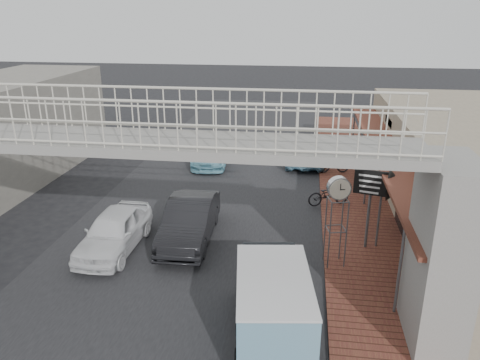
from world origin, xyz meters
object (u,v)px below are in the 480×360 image
(dark_sedan, at_px, (190,221))
(arrow_sign, at_px, (394,187))
(white_hatchback, at_px, (114,231))
(angkot_far, at_px, (211,152))
(angkot_van, at_px, (273,298))
(angkot_curb, at_px, (305,152))
(motorcycle_far, at_px, (334,164))
(street_clock, at_px, (339,192))
(motorcycle_near, at_px, (329,194))

(dark_sedan, xyz_separation_m, arrow_sign, (7.22, -0.06, 1.78))
(white_hatchback, relative_size, angkot_far, 0.94)
(angkot_van, bearing_deg, angkot_curb, 79.73)
(motorcycle_far, bearing_deg, angkot_curb, 28.33)
(angkot_far, xyz_separation_m, angkot_van, (4.56, -14.72, 0.63))
(white_hatchback, relative_size, angkot_van, 0.98)
(white_hatchback, distance_m, arrow_sign, 9.97)
(street_clock, bearing_deg, angkot_curb, 82.27)
(angkot_curb, distance_m, angkot_far, 5.30)
(angkot_far, height_order, angkot_van, angkot_van)
(white_hatchback, relative_size, motorcycle_far, 2.53)
(dark_sedan, xyz_separation_m, angkot_van, (3.51, -5.31, 0.51))
(white_hatchback, bearing_deg, motorcycle_near, 33.65)
(motorcycle_near, distance_m, street_clock, 5.53)
(dark_sedan, bearing_deg, angkot_far, 93.99)
(angkot_far, relative_size, motorcycle_far, 2.70)
(angkot_curb, bearing_deg, arrow_sign, 105.52)
(dark_sedan, relative_size, angkot_van, 1.09)
(angkot_van, relative_size, arrow_sign, 1.43)
(angkot_van, relative_size, street_clock, 1.39)
(street_clock, height_order, arrow_sign, street_clock)
(angkot_curb, bearing_deg, motorcycle_near, 99.03)
(angkot_far, distance_m, arrow_sign, 12.72)
(angkot_curb, relative_size, angkot_van, 1.03)
(street_clock, bearing_deg, angkot_far, 107.61)
(dark_sedan, xyz_separation_m, angkot_far, (-1.05, 9.41, -0.12))
(dark_sedan, height_order, angkot_far, dark_sedan)
(angkot_curb, bearing_deg, dark_sedan, 66.60)
(angkot_van, xyz_separation_m, street_clock, (1.79, 4.10, 1.40))
(white_hatchback, distance_m, motorcycle_near, 9.29)
(angkot_curb, height_order, motorcycle_far, angkot_curb)
(angkot_van, bearing_deg, motorcycle_near, 71.29)
(dark_sedan, relative_size, angkot_far, 1.04)
(dark_sedan, relative_size, motorcycle_far, 2.81)
(white_hatchback, bearing_deg, arrow_sign, 7.06)
(dark_sedan, height_order, angkot_curb, dark_sedan)
(motorcycle_near, bearing_deg, dark_sedan, 103.50)
(angkot_curb, bearing_deg, street_clock, 94.58)
(angkot_far, bearing_deg, arrow_sign, -52.86)
(white_hatchback, relative_size, angkot_curb, 0.95)
(angkot_far, height_order, motorcycle_near, angkot_far)
(angkot_far, bearing_deg, street_clock, -63.11)
(motorcycle_far, xyz_separation_m, arrow_sign, (1.51, -8.41, 1.95))
(dark_sedan, height_order, street_clock, street_clock)
(dark_sedan, relative_size, angkot_curb, 1.06)
(angkot_far, distance_m, street_clock, 12.54)
(dark_sedan, relative_size, motorcycle_near, 2.48)
(white_hatchback, height_order, motorcycle_far, white_hatchback)
(angkot_far, xyz_separation_m, motorcycle_near, (6.35, -5.50, -0.06))
(angkot_curb, xyz_separation_m, motorcycle_far, (1.52, -1.81, -0.02))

